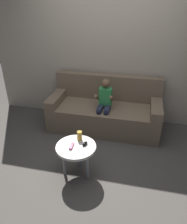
% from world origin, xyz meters
% --- Properties ---
extents(ground_plane, '(8.70, 8.70, 0.00)m').
position_xyz_m(ground_plane, '(0.00, 0.00, 0.00)').
color(ground_plane, '#4C4742').
extents(wall_back, '(4.35, 0.05, 2.50)m').
position_xyz_m(wall_back, '(0.00, 1.51, 1.25)').
color(wall_back, '#B2A38E').
rests_on(wall_back, ground).
extents(couch, '(1.89, 0.80, 0.88)m').
position_xyz_m(couch, '(-0.01, 1.12, 0.30)').
color(couch, '#75604C').
rests_on(couch, ground).
extents(person_seated_on_couch, '(0.29, 0.36, 0.93)m').
position_xyz_m(person_seated_on_couch, '(0.01, 0.94, 0.54)').
color(person_seated_on_couch, '#282D47').
rests_on(person_seated_on_couch, ground).
extents(coffee_table, '(0.51, 0.51, 0.45)m').
position_xyz_m(coffee_table, '(-0.15, -0.15, 0.40)').
color(coffee_table, beige).
rests_on(coffee_table, ground).
extents(game_remote_pink_near_edge, '(0.05, 0.14, 0.03)m').
position_xyz_m(game_remote_pink_near_edge, '(-0.20, -0.18, 0.47)').
color(game_remote_pink_near_edge, pink).
rests_on(game_remote_pink_near_edge, coffee_table).
extents(nunchuk_black, '(0.08, 0.10, 0.05)m').
position_xyz_m(nunchuk_black, '(-0.04, -0.11, 0.47)').
color(nunchuk_black, black).
rests_on(nunchuk_black, coffee_table).
extents(soda_can, '(0.07, 0.07, 0.12)m').
position_xyz_m(soda_can, '(-0.14, -0.01, 0.51)').
color(soda_can, '#B78C2D').
rests_on(soda_can, coffee_table).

